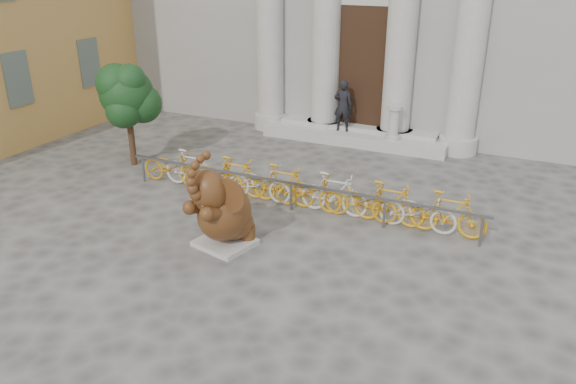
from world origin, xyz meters
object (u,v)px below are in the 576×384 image
at_px(elephant_statue, 222,211).
at_px(bike_rack, 295,187).
at_px(tree, 127,95).
at_px(pedestrian, 343,106).

bearing_deg(elephant_statue, bike_rack, 91.47).
xyz_separation_m(elephant_statue, tree, (-4.88, 3.16, 1.25)).
distance_m(tree, pedestrian, 6.64).
bearing_deg(bike_rack, pedestrian, 97.49).
distance_m(elephant_statue, tree, 5.95).
height_order(tree, pedestrian, tree).
bearing_deg(elephant_statue, tree, 160.69).
bearing_deg(elephant_statue, pedestrian, 104.83).
relative_size(elephant_statue, tree, 0.74).
distance_m(bike_rack, pedestrian, 5.39).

